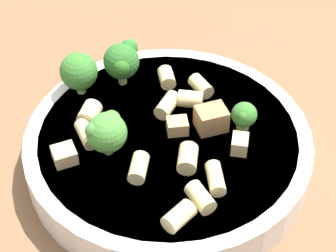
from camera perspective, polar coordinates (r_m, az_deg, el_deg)
The scene contains 21 objects.
ground_plane at distance 0.53m, azimuth 0.00°, elevation -3.59°, with size 2.00×2.00×0.00m, color brown.
pasta_bowl at distance 0.51m, azimuth 0.00°, elevation -2.01°, with size 0.26×0.26×0.04m.
broccoli_floret_0 at distance 0.54m, azimuth -9.10°, elevation 5.62°, with size 0.04×0.04×0.04m.
broccoli_floret_1 at distance 0.47m, azimuth -6.20°, elevation -0.67°, with size 0.04×0.04×0.04m.
broccoli_floret_2 at distance 0.54m, azimuth -4.72°, elevation 6.61°, with size 0.03×0.04×0.04m.
broccoli_floret_3 at distance 0.50m, azimuth 7.71°, elevation 1.08°, with size 0.02×0.02×0.03m.
rigatoni_0 at distance 0.52m, azimuth -0.07°, elevation 2.13°, with size 0.01×0.01×0.03m, color beige.
rigatoni_1 at distance 0.43m, azimuth 1.11°, elevation -9.16°, with size 0.02×0.02×0.03m, color beige.
rigatoni_2 at distance 0.44m, azimuth 3.31°, elevation -7.27°, with size 0.01×0.01×0.03m, color beige.
rigatoni_3 at distance 0.51m, azimuth -7.97°, elevation 1.25°, with size 0.02×0.02×0.02m, color beige.
rigatoni_4 at distance 0.46m, azimuth -3.00°, elevation -4.26°, with size 0.01×0.01×0.03m, color beige.
rigatoni_5 at distance 0.54m, azimuth 3.36°, elevation 4.06°, with size 0.01×0.01×0.02m, color beige.
rigatoni_6 at distance 0.50m, azimuth -8.28°, elevation -0.82°, with size 0.01×0.01×0.03m, color beige.
rigatoni_7 at distance 0.46m, azimuth 4.84°, elevation -5.32°, with size 0.01×0.01×0.03m, color beige.
rigatoni_8 at distance 0.52m, azimuth 2.28°, elevation 2.74°, with size 0.02×0.02×0.02m, color beige.
rigatoni_9 at distance 0.47m, azimuth 2.37°, elevation -3.18°, with size 0.02×0.02×0.03m, color beige.
rigatoni_10 at distance 0.55m, azimuth -0.15°, elevation 4.94°, with size 0.01×0.01×0.02m, color beige.
chicken_chunk_0 at distance 0.48m, azimuth -10.48°, elevation -2.92°, with size 0.02×0.02×0.01m, color tan.
chicken_chunk_1 at distance 0.49m, azimuth 7.30°, elevation -1.83°, with size 0.02×0.01×0.01m, color tan.
chicken_chunk_2 at distance 0.50m, azimuth 0.89°, elevation 0.10°, with size 0.02×0.02×0.01m, color tan.
chicken_chunk_3 at distance 0.50m, azimuth 4.42°, elevation 0.73°, with size 0.03×0.02×0.02m, color #A87A4C.
Camera 1 is at (0.14, 0.33, 0.39)m, focal length 60.00 mm.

